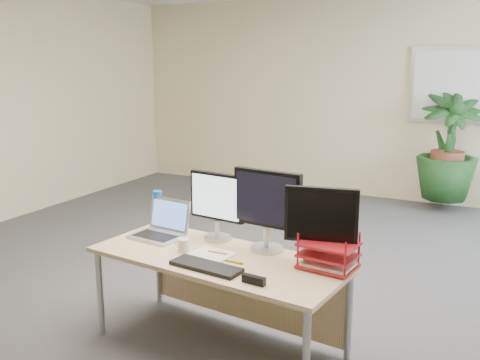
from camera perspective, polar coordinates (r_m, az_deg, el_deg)
The scene contains 17 objects.
floor at distance 4.15m, azimuth -0.87°, elevation -13.96°, with size 8.00×8.00×0.00m, color #454449.
back_wall at distance 7.51m, azimuth 13.40°, elevation 8.44°, with size 7.00×0.04×2.70m, color beige.
whiteboard at distance 7.28m, azimuth 22.76°, elevation 9.26°, with size 1.30×0.04×0.95m.
desk at distance 3.57m, azimuth -1.51°, elevation -9.65°, with size 1.73×0.88×0.64m.
floor_plant at distance 7.11m, azimuth 21.27°, elevation 2.82°, with size 0.84×0.84×1.50m, color #143817.
monitor_left at distance 3.68m, azimuth -2.47°, elevation -2.32°, with size 0.43×0.19×0.47m.
monitor_right at distance 3.46m, azimuth 2.91°, elevation -2.69°, with size 0.48×0.22×0.54m.
monitor_dark at distance 3.24m, azimuth 8.65°, elevation -4.38°, with size 0.44×0.20×0.49m.
laptop at distance 3.85m, azimuth -8.37°, elevation -5.03°, with size 0.38×0.34×0.25m.
keyboard at distance 3.26m, azimuth -3.64°, elevation -9.19°, with size 0.45×0.15×0.03m, color black.
coffee_mug at distance 3.54m, azimuth -6.06°, elevation -6.90°, with size 0.11×0.08×0.09m.
spiral_notebook at distance 3.47m, azimuth -2.97°, elevation -7.89°, with size 0.26×0.19×0.01m, color silver.
orange_pen at distance 3.47m, azimuth -2.40°, elevation -7.74°, with size 0.01×0.01×0.14m, color #DD5D18.
yellow_highlighter at distance 3.34m, azimuth -0.62°, elevation -8.69°, with size 0.02×0.02×0.13m, color yellow.
water_bottle at distance 4.02m, azimuth -8.72°, elevation -3.20°, with size 0.07×0.07×0.28m.
letter_tray at distance 3.27m, azimuth 9.40°, elevation -8.12°, with size 0.35×0.28×0.15m.
stapler at distance 3.04m, azimuth 1.47°, elevation -10.60°, with size 0.14×0.04×0.05m, color black.
Camera 1 is at (1.71, -3.29, 1.86)m, focal length 40.00 mm.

